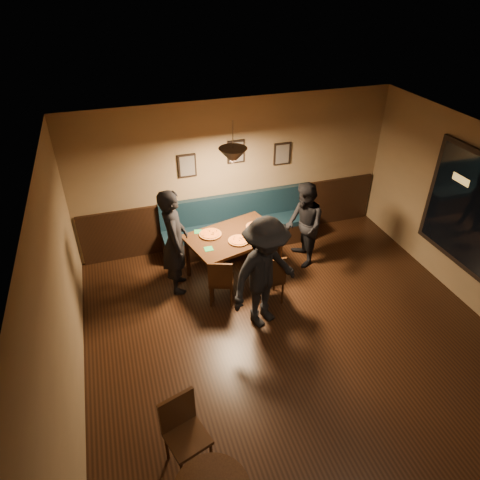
{
  "coord_description": "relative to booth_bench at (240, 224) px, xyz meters",
  "views": [
    {
      "loc": [
        -2.16,
        -3.52,
        4.76
      ],
      "look_at": [
        -0.39,
        2.0,
        0.95
      ],
      "focal_mm": 32.23,
      "sensor_mm": 36.0,
      "label": 1
    }
  ],
  "objects": [
    {
      "name": "chair_near_left",
      "position": [
        -0.79,
        -1.45,
        -0.07
      ],
      "size": [
        0.49,
        0.49,
        0.87
      ],
      "primitive_type": null,
      "rotation": [
        0.0,
        0.0,
        -0.36
      ],
      "color": "black",
      "rests_on": "floor"
    },
    {
      "name": "pizza_b",
      "position": [
        -0.37,
        -1.06,
        0.35
      ],
      "size": [
        0.44,
        0.44,
        0.04
      ],
      "primitive_type": "cylinder",
      "rotation": [
        0.0,
        0.0,
        0.33
      ],
      "color": "orange",
      "rests_on": "dining_table"
    },
    {
      "name": "picture_left",
      "position": [
        -0.9,
        0.27,
        1.2
      ],
      "size": [
        0.32,
        0.04,
        0.42
      ],
      "primitive_type": "cube",
      "color": "black",
      "rests_on": "wall_back"
    },
    {
      "name": "pizza_a",
      "position": [
        -0.77,
        -0.73,
        0.35
      ],
      "size": [
        0.49,
        0.49,
        0.04
      ],
      "primitive_type": "cylinder",
      "rotation": [
        0.0,
        0.0,
        -0.36
      ],
      "color": "#C66225",
      "rests_on": "dining_table"
    },
    {
      "name": "pizza_c",
      "position": [
        0.05,
        -0.73,
        0.35
      ],
      "size": [
        0.44,
        0.44,
        0.04
      ],
      "primitive_type": "cylinder",
      "rotation": [
        0.0,
        0.0,
        0.3
      ],
      "color": "orange",
      "rests_on": "dining_table"
    },
    {
      "name": "wall_back",
      "position": [
        0.0,
        0.3,
        0.9
      ],
      "size": [
        6.0,
        0.0,
        6.0
      ],
      "primitive_type": "plane",
      "rotation": [
        1.57,
        0.0,
        0.0
      ],
      "color": "#8C704F",
      "rests_on": "ground"
    },
    {
      "name": "cafe_chair_far",
      "position": [
        -1.88,
        -3.99,
        -0.03
      ],
      "size": [
        0.52,
        0.52,
        0.95
      ],
      "primitive_type": null,
      "rotation": [
        0.0,
        0.0,
        3.44
      ],
      "color": "black",
      "rests_on": "floor"
    },
    {
      "name": "tabasco_bottle",
      "position": [
        0.12,
        -0.88,
        0.39
      ],
      "size": [
        0.03,
        0.03,
        0.13
      ],
      "primitive_type": "cylinder",
      "rotation": [
        0.0,
        0.0,
        -0.05
      ],
      "color": "#921104",
      "rests_on": "dining_table"
    },
    {
      "name": "diner_front",
      "position": [
        -0.31,
        -2.12,
        0.42
      ],
      "size": [
        1.36,
        1.09,
        1.83
      ],
      "primitive_type": "imported",
      "rotation": [
        0.0,
        0.0,
        0.41
      ],
      "color": "black",
      "rests_on": "floor"
    },
    {
      "name": "picture_center",
      "position": [
        0.0,
        0.27,
        1.35
      ],
      "size": [
        0.32,
        0.04,
        0.42
      ],
      "primitive_type": "cube",
      "color": "black",
      "rests_on": "wall_back"
    },
    {
      "name": "wainscot",
      "position": [
        0.0,
        0.27,
        0.0
      ],
      "size": [
        5.88,
        0.06,
        1.0
      ],
      "primitive_type": "cube",
      "color": "black",
      "rests_on": "ground"
    },
    {
      "name": "pendant_lamp",
      "position": [
        -0.39,
        -0.85,
        1.75
      ],
      "size": [
        0.44,
        0.44,
        0.25
      ],
      "primitive_type": "cone",
      "rotation": [
        3.14,
        0.0,
        0.0
      ],
      "color": "black",
      "rests_on": "ceiling"
    },
    {
      "name": "chair_near_right",
      "position": [
        -0.05,
        -1.66,
        -0.04
      ],
      "size": [
        0.41,
        0.41,
        0.92
      ],
      "primitive_type": null,
      "rotation": [
        0.0,
        0.0,
        0.01
      ],
      "color": "black",
      "rests_on": "floor"
    },
    {
      "name": "diner_right",
      "position": [
        0.9,
        -0.87,
        0.29
      ],
      "size": [
        0.69,
        0.83,
        1.58
      ],
      "primitive_type": "imported",
      "rotation": [
        0.0,
        0.0,
        -1.69
      ],
      "color": "black",
      "rests_on": "floor"
    },
    {
      "name": "diner_left",
      "position": [
        -1.4,
        -0.89,
        0.42
      ],
      "size": [
        0.52,
        0.72,
        1.85
      ],
      "primitive_type": "imported",
      "rotation": [
        0.0,
        0.0,
        1.45
      ],
      "color": "black",
      "rests_on": "floor"
    },
    {
      "name": "ceiling",
      "position": [
        0.0,
        -3.2,
        2.3
      ],
      "size": [
        7.0,
        7.0,
        0.0
      ],
      "primitive_type": "plane",
      "rotation": [
        3.14,
        0.0,
        0.0
      ],
      "color": "silver",
      "rests_on": "ground"
    },
    {
      "name": "wall_left",
      "position": [
        -3.0,
        -3.2,
        0.9
      ],
      "size": [
        0.0,
        7.0,
        7.0
      ],
      "primitive_type": "plane",
      "rotation": [
        1.57,
        0.0,
        1.57
      ],
      "color": "#8C704F",
      "rests_on": "ground"
    },
    {
      "name": "picture_right",
      "position": [
        0.9,
        0.27,
        1.2
      ],
      "size": [
        0.32,
        0.04,
        0.42
      ],
      "primitive_type": "cube",
      "color": "black",
      "rests_on": "wall_back"
    },
    {
      "name": "cutlery_set",
      "position": [
        -0.36,
        -1.2,
        0.33
      ],
      "size": [
        0.19,
        0.06,
        0.0
      ],
      "primitive_type": "cube",
      "rotation": [
        0.0,
        0.0,
        1.35
      ],
      "color": "silver",
      "rests_on": "dining_table"
    },
    {
      "name": "floor",
      "position": [
        0.0,
        -3.2,
        -0.5
      ],
      "size": [
        7.0,
        7.0,
        0.0
      ],
      "primitive_type": "plane",
      "color": "black",
      "rests_on": "ground"
    },
    {
      "name": "dining_table",
      "position": [
        -0.39,
        -0.85,
        -0.09
      ],
      "size": [
        1.75,
        1.36,
        0.83
      ],
      "primitive_type": "cube",
      "rotation": [
        0.0,
        0.0,
        0.26
      ],
      "color": "black",
      "rests_on": "floor"
    },
    {
      "name": "napkin_a",
      "position": [
        -0.94,
        -0.56,
        0.33
      ],
      "size": [
        0.16,
        0.16,
        0.01
      ],
      "primitive_type": "cube",
      "rotation": [
        0.0,
        0.0,
        -0.2
      ],
      "color": "#207A3A",
      "rests_on": "dining_table"
    },
    {
      "name": "soda_glass",
      "position": [
        0.25,
        -1.19,
        0.41
      ],
      "size": [
        0.1,
        0.1,
        0.16
      ],
      "primitive_type": "cylinder",
      "rotation": [
        0.0,
        0.0,
        0.42
      ],
      "color": "black",
      "rests_on": "dining_table"
    },
    {
      "name": "booth_bench",
      "position": [
        0.0,
        0.0,
        0.0
      ],
      "size": [
        3.0,
        0.6,
        1.0
      ],
      "primitive_type": null,
      "color": "#0F232D",
      "rests_on": "ground"
    },
    {
      "name": "napkin_b",
      "position": [
        -0.9,
        -1.12,
        0.33
      ],
      "size": [
        0.14,
        0.14,
        0.01
      ],
      "primitive_type": "cube",
      "rotation": [
        0.0,
        0.0,
        0.01
      ],
      "color": "#217F3E",
      "rests_on": "dining_table"
    }
  ]
}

